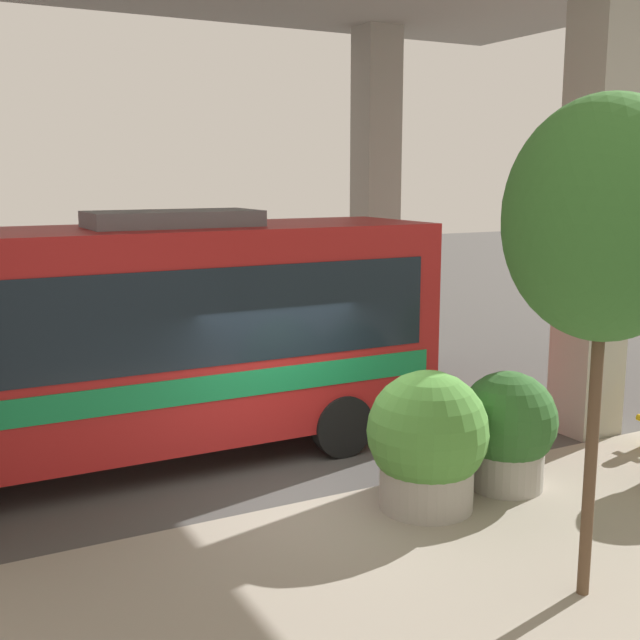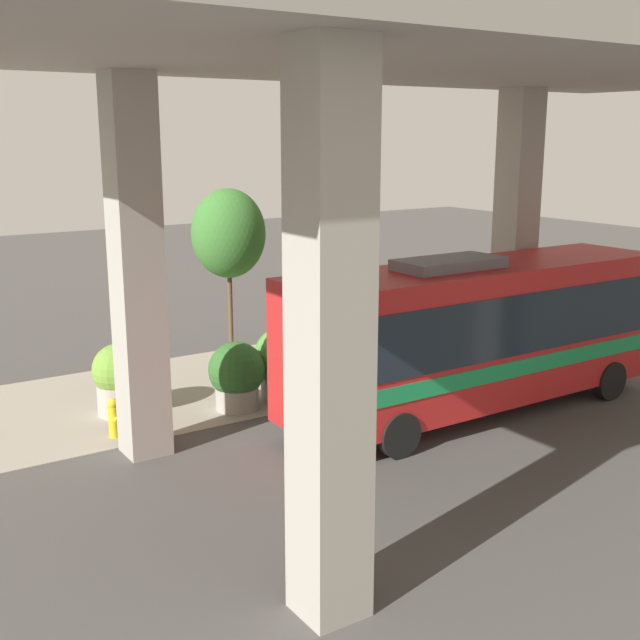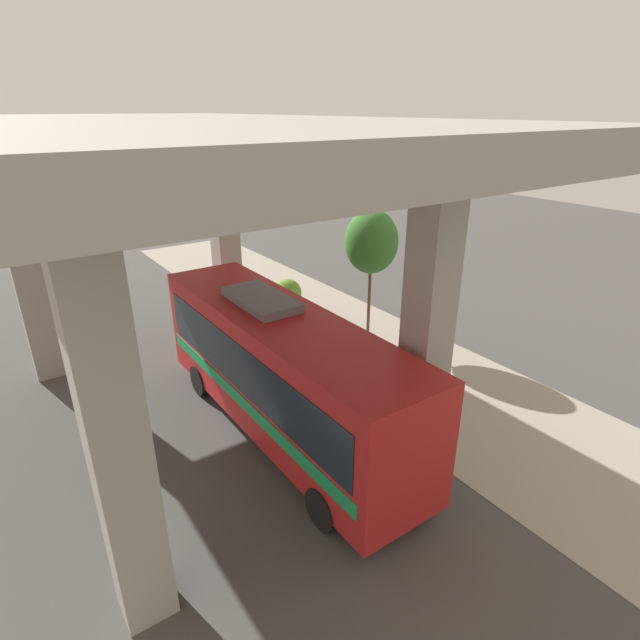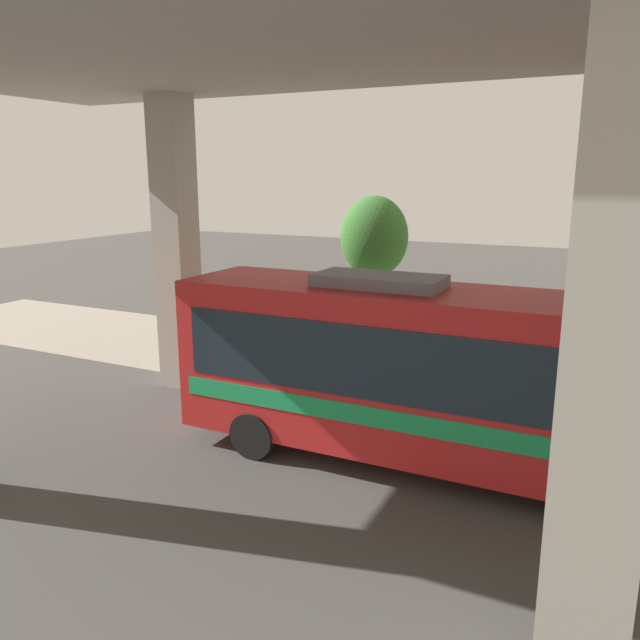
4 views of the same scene
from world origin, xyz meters
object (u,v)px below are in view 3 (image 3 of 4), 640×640
Objects in this scene: bus at (282,367)px; planter_back at (295,323)px; planter_middle at (317,334)px; street_tree_near at (371,242)px; fire_hydrant at (253,309)px; planter_front at (287,298)px.

planter_back is (-3.40, -4.73, -1.23)m from bus.
planter_middle is 4.03m from street_tree_near.
fire_hydrant is 0.18× the size of street_tree_near.
bus is 7.27m from street_tree_near.
planter_middle reaches higher than planter_front.
planter_back is at bearing 64.40° from planter_front.
planter_front is 0.93× the size of planter_middle.
bus is 1.96× the size of street_tree_near.
bus is 5.95m from planter_back.
fire_hydrant is at bearing -86.93° from planter_middle.
planter_back is (0.06, -1.42, -0.07)m from planter_middle.
bus is at bearing 67.90° from fire_hydrant.
fire_hydrant is 3.21m from planter_back.
fire_hydrant is at bearing -86.62° from planter_back.
bus is 5.98× the size of planter_back.
street_tree_near is (-1.49, 3.77, 3.08)m from planter_front.
planter_front is at bearing -122.42° from bus.
planter_middle is (-3.46, -3.31, -1.16)m from bus.
fire_hydrant is at bearing -56.86° from street_tree_near.
bus reaches higher than fire_hydrant.
bus is 4.93m from planter_middle.
street_tree_near is at bearing -176.24° from planter_middle.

